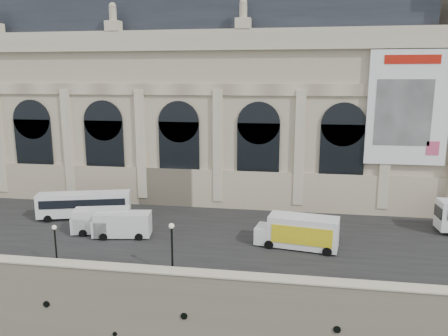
% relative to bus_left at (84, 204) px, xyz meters
% --- Properties ---
extents(quay, '(160.00, 70.00, 6.00)m').
position_rel_bus_left_xyz_m(quay, '(13.96, 19.74, -4.76)').
color(quay, gray).
rests_on(quay, ground).
extents(street, '(160.00, 24.00, 0.06)m').
position_rel_bus_left_xyz_m(street, '(13.96, -1.26, -1.73)').
color(street, '#2D2D2D').
rests_on(street, quay).
extents(parapet, '(160.00, 1.40, 1.21)m').
position_rel_bus_left_xyz_m(parapet, '(13.96, -14.66, -1.14)').
color(parapet, gray).
rests_on(parapet, quay).
extents(museum, '(69.00, 18.70, 29.10)m').
position_rel_bus_left_xyz_m(museum, '(7.98, 15.60, 11.96)').
color(museum, '#B8A98E').
rests_on(museum, quay).
extents(bus_left, '(10.82, 5.12, 3.14)m').
position_rel_bus_left_xyz_m(bus_left, '(0.00, 0.00, 0.00)').
color(bus_left, white).
rests_on(bus_left, quay).
extents(van_b, '(6.40, 3.71, 2.68)m').
position_rel_bus_left_xyz_m(van_b, '(3.83, -4.37, -0.39)').
color(van_b, silver).
rests_on(van_b, quay).
extents(van_c, '(6.20, 3.18, 2.63)m').
position_rel_bus_left_xyz_m(van_c, '(6.52, -5.19, -0.41)').
color(van_c, silver).
rests_on(van_c, quay).
extents(box_truck, '(8.30, 3.85, 3.22)m').
position_rel_bus_left_xyz_m(box_truck, '(24.98, -5.23, -0.14)').
color(box_truck, white).
rests_on(box_truck, quay).
extents(lamp_left, '(0.40, 0.40, 3.97)m').
position_rel_bus_left_xyz_m(lamp_left, '(4.05, -13.33, 0.21)').
color(lamp_left, black).
rests_on(lamp_left, quay).
extents(lamp_right, '(0.47, 0.47, 4.62)m').
position_rel_bus_left_xyz_m(lamp_right, '(14.45, -13.09, 0.54)').
color(lamp_right, black).
rests_on(lamp_right, quay).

